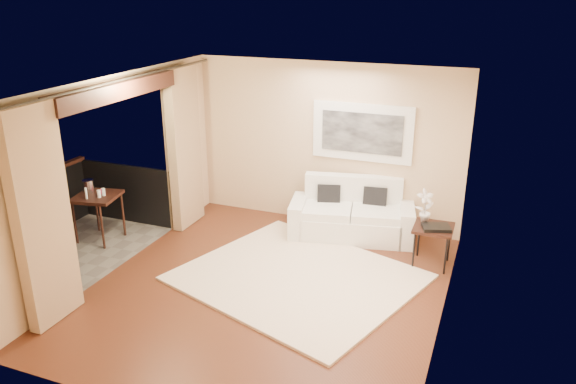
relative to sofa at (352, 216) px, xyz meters
The scene contains 18 objects.
floor 2.19m from the sofa, 105.66° to the right, with size 5.00×5.00×0.00m, color brown.
room_shell 4.07m from the sofa, 142.44° to the right, with size 5.00×6.40×5.00m.
balcony 4.42m from the sofa, 151.78° to the right, with size 1.81×2.60×1.17m.
curtains 3.55m from the sofa, 142.23° to the right, with size 0.16×4.80×2.64m.
artwork 1.34m from the sofa, 87.73° to the left, with size 1.62×0.07×0.92m.
rug 1.72m from the sofa, 100.30° to the right, with size 2.96×2.58×0.04m, color #FFE8CD.
sofa is the anchor object (origin of this frame).
side_table 1.48m from the sofa, 23.20° to the right, with size 0.56×0.56×0.60m.
tray 1.56m from the sofa, 25.09° to the right, with size 0.38×0.28×0.05m, color black.
orchid 1.38m from the sofa, 21.53° to the right, with size 0.26×0.18×0.50m, color white.
bistro_table 4.02m from the sofa, 156.33° to the right, with size 0.75×0.75×0.75m.
balcony_chair_far 4.70m from the sofa, 153.61° to the right, with size 0.41×0.42×0.86m.
balcony_chair_near 4.48m from the sofa, 146.95° to the right, with size 0.50×0.51×1.00m.
ice_bucket 4.19m from the sofa, 158.27° to the right, with size 0.18×0.18×0.20m, color silver.
candle 3.96m from the sofa, 157.40° to the right, with size 0.06×0.06×0.07m, color red.
vase 4.14m from the sofa, 154.16° to the right, with size 0.04×0.04×0.18m, color white.
glass_a 3.96m from the sofa, 154.81° to the right, with size 0.06×0.06×0.12m, color white.
glass_b 3.91m from the sofa, 155.94° to the right, with size 0.06×0.06×0.12m, color silver.
Camera 1 is at (2.65, -6.02, 3.83)m, focal length 35.00 mm.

